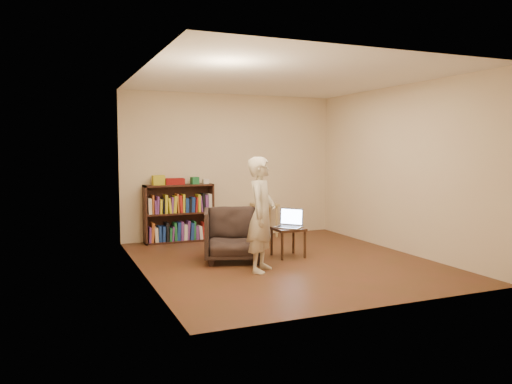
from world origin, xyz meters
name	(u,v)px	position (x,y,z in m)	size (l,w,h in m)	color
floor	(284,261)	(0.00, 0.00, 0.00)	(4.50, 4.50, 0.00)	#462E16
ceiling	(285,78)	(0.00, 0.00, 2.60)	(4.50, 4.50, 0.00)	white
wall_back	(231,166)	(0.00, 2.25, 1.30)	(4.00, 4.00, 0.00)	beige
wall_left	(142,174)	(-2.00, 0.00, 1.30)	(4.50, 4.50, 0.00)	beige
wall_right	(399,169)	(2.00, 0.00, 1.30)	(4.50, 4.50, 0.00)	beige
bookshelf	(179,217)	(-1.02, 2.09, 0.44)	(1.20, 0.30, 1.00)	black
box_yellow	(158,180)	(-1.36, 2.11, 1.08)	(0.20, 0.15, 0.17)	gold
red_cloth	(175,181)	(-1.08, 2.10, 1.05)	(0.32, 0.24, 0.11)	maroon
box_green	(195,181)	(-0.74, 2.06, 1.06)	(0.12, 0.12, 0.12)	#1C6A34
box_white	(206,181)	(-0.53, 2.10, 1.04)	(0.10, 0.10, 0.08)	silver
stool	(265,210)	(0.57, 2.00, 0.49)	(0.42, 0.42, 0.61)	tan
armchair	(233,235)	(-0.67, 0.32, 0.38)	(0.81, 0.84, 0.76)	#2C201D
side_table	(288,233)	(0.19, 0.27, 0.36)	(0.43, 0.43, 0.44)	black
laptop	(289,223)	(0.22, 0.28, 0.50)	(0.46, 0.47, 0.29)	#BAB9BE
person	(262,214)	(-0.53, -0.40, 0.76)	(0.55, 0.36, 1.51)	beige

